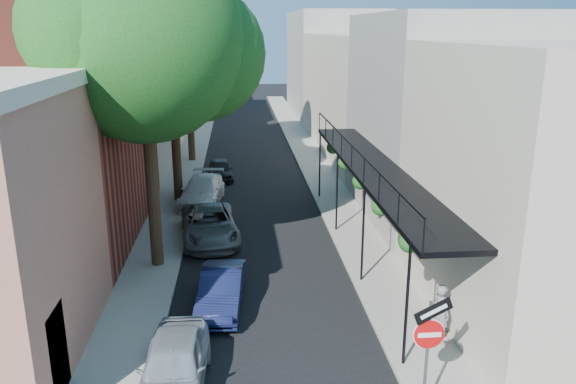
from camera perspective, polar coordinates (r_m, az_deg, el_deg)
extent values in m
cube|color=black|center=(40.15, -3.96, 4.22)|extent=(6.00, 64.00, 0.01)
cube|color=gray|center=(40.26, -9.67, 4.14)|extent=(2.00, 64.00, 0.12)
cube|color=gray|center=(40.41, 1.74, 4.41)|extent=(2.00, 64.00, 0.12)
cube|color=beige|center=(14.42, -22.44, -14.87)|extent=(0.10, 1.20, 2.20)
cube|color=maroon|center=(25.13, -27.05, 9.14)|extent=(10.00, 12.00, 12.00)
cube|color=gray|center=(23.65, -16.06, 14.79)|extent=(0.06, 7.00, 4.00)
cube|color=gray|center=(36.41, -18.45, 9.37)|extent=(8.00, 12.00, 9.00)
cube|color=#BDB49C|center=(50.05, -14.94, 11.89)|extent=(8.00, 16.00, 10.00)
cube|color=#B7725E|center=(63.94, -12.83, 11.97)|extent=(8.00, 12.00, 8.00)
cube|color=gray|center=(26.44, 16.73, 7.19)|extent=(8.00, 10.00, 9.00)
cube|color=#BDB49C|center=(40.69, 8.90, 9.93)|extent=(8.00, 20.00, 8.00)
cube|color=gray|center=(58.18, 4.63, 12.91)|extent=(8.00, 16.00, 10.00)
cube|color=black|center=(20.48, 9.05, 2.33)|extent=(2.00, 16.00, 0.15)
cube|color=black|center=(20.07, 6.52, 4.73)|extent=(0.05, 16.00, 0.05)
cylinder|color=black|center=(14.48, 11.99, -11.01)|extent=(0.08, 0.08, 3.40)
cylinder|color=black|center=(28.33, 3.25, 2.88)|extent=(0.08, 0.08, 3.40)
sphere|color=#154614|center=(14.94, 12.26, -4.95)|extent=(0.60, 0.60, 0.60)
sphere|color=#154614|center=(20.45, 7.37, 1.08)|extent=(0.60, 0.60, 0.60)
sphere|color=#154614|center=(26.18, 4.57, 4.52)|extent=(0.60, 0.60, 0.60)
cylinder|color=#595B60|center=(12.98, 13.87, -16.44)|extent=(0.07, 0.07, 2.90)
cylinder|color=red|center=(12.58, 14.15, -13.84)|extent=(0.66, 0.04, 0.66)
cube|color=white|center=(12.56, 14.19, -13.91)|extent=(0.50, 0.02, 0.10)
cylinder|color=white|center=(12.60, 14.12, -13.80)|extent=(0.70, 0.02, 0.70)
cube|color=black|center=(12.33, 14.56, -11.63)|extent=(0.89, 0.15, 0.58)
cube|color=white|center=(12.31, 14.61, -11.69)|extent=(0.60, 0.10, 0.31)
cylinder|color=black|center=(20.09, -13.68, 1.80)|extent=(0.44, 0.44, 7.00)
sphere|color=#154614|center=(19.50, -14.59, 14.77)|extent=(6.80, 6.80, 6.80)
sphere|color=#154614|center=(20.34, -9.16, 13.70)|extent=(4.76, 4.76, 4.76)
cylinder|color=black|center=(27.92, -11.34, 5.20)|extent=(0.44, 0.44, 6.30)
sphere|color=#154614|center=(27.45, -11.82, 13.52)|extent=(6.00, 6.00, 6.00)
sphere|color=#154614|center=(28.25, -8.46, 12.73)|extent=(4.20, 4.20, 4.20)
cylinder|color=black|center=(36.69, -9.97, 8.69)|extent=(0.44, 0.44, 7.35)
sphere|color=#154614|center=(36.39, -10.35, 16.08)|extent=(7.00, 7.00, 7.00)
sphere|color=#154614|center=(37.33, -7.39, 15.44)|extent=(4.90, 4.90, 4.90)
imported|color=#959EA5|center=(14.21, -11.50, -16.89)|extent=(1.66, 3.92, 1.32)
imported|color=#12173A|center=(17.70, -6.77, -9.85)|extent=(1.56, 3.74, 1.20)
imported|color=#57595E|center=(23.16, -7.97, -3.31)|extent=(2.71, 4.97, 1.32)
imported|color=white|center=(27.93, -8.71, 0.09)|extent=(2.36, 4.78, 1.34)
imported|color=black|center=(32.52, -6.88, 2.28)|extent=(1.59, 3.42, 1.13)
imported|color=slate|center=(16.11, 15.28, -11.74)|extent=(0.52, 0.68, 1.66)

